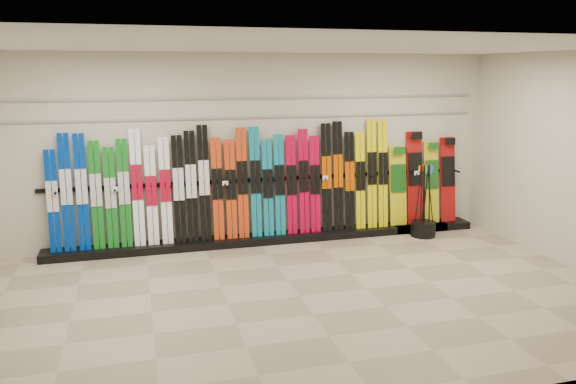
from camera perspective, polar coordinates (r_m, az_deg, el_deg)
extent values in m
plane|color=gray|center=(7.04, 1.18, -10.53)|extent=(8.00, 8.00, 0.00)
plane|color=beige|center=(9.00, -3.33, 4.40)|extent=(8.00, 0.00, 8.00)
plane|color=silver|center=(6.50, 1.30, 14.67)|extent=(8.00, 8.00, 0.00)
cube|color=black|center=(9.15, -1.54, -4.70)|extent=(8.00, 0.40, 0.12)
cube|color=#00309C|center=(8.81, -22.79, -0.89)|extent=(0.17, 0.17, 1.50)
cube|color=#00309C|center=(8.77, -21.58, -0.08)|extent=(0.17, 0.20, 1.73)
cube|color=#00309C|center=(8.75, -20.20, -0.03)|extent=(0.17, 0.19, 1.72)
cube|color=#126F1A|center=(8.74, -18.89, -0.33)|extent=(0.17, 0.18, 1.61)
cube|color=#126F1A|center=(8.74, -17.57, -0.58)|extent=(0.17, 0.17, 1.51)
cube|color=#126F1A|center=(8.72, -16.29, -0.13)|extent=(0.17, 0.18, 1.62)
cube|color=white|center=(8.71, -15.07, 0.40)|extent=(0.17, 0.20, 1.76)
cube|color=white|center=(8.73, -13.70, -0.36)|extent=(0.17, 0.17, 1.51)
cube|color=white|center=(8.73, -12.33, 0.12)|extent=(0.17, 0.19, 1.63)
cube|color=black|center=(8.74, -11.04, 0.26)|extent=(0.17, 0.19, 1.65)
cube|color=black|center=(8.75, -9.80, 0.53)|extent=(0.17, 0.19, 1.71)
cube|color=black|center=(8.77, -8.51, 0.87)|extent=(0.17, 0.20, 1.79)
cube|color=red|center=(8.81, -7.18, 0.31)|extent=(0.17, 0.18, 1.60)
cube|color=red|center=(8.84, -5.84, 0.25)|extent=(0.17, 0.18, 1.56)
cube|color=red|center=(8.86, -4.65, 0.91)|extent=(0.17, 0.20, 1.74)
cube|color=#0E7A94|center=(8.90, -3.32, 0.99)|extent=(0.17, 0.20, 1.74)
cube|color=#0E7A94|center=(8.96, -2.06, 0.38)|extent=(0.17, 0.18, 1.53)
cube|color=#0E7A94|center=(9.00, -0.86, 0.72)|extent=(0.17, 0.18, 1.62)
cube|color=#C1002B|center=(9.05, 0.35, 0.72)|extent=(0.17, 0.18, 1.60)
cube|color=#C1002B|center=(9.10, 1.61, 1.08)|extent=(0.17, 0.19, 1.69)
cube|color=#C1002B|center=(9.16, 2.76, 0.78)|extent=(0.17, 0.18, 1.57)
cube|color=black|center=(9.22, 3.93, 1.46)|extent=(0.17, 0.20, 1.77)
cube|color=black|center=(9.28, 5.11, 1.60)|extent=(0.17, 0.20, 1.80)
cube|color=black|center=(9.36, 6.27, 1.12)|extent=(0.17, 0.18, 1.62)
cube|color=#DFD304|center=(9.44, 7.36, 1.15)|extent=(0.17, 0.18, 1.61)
cube|color=#DFD304|center=(9.51, 8.51, 1.84)|extent=(0.17, 0.21, 1.82)
cube|color=#DFD304|center=(9.59, 9.62, 1.84)|extent=(0.17, 0.20, 1.80)
cube|color=gold|center=(9.78, 11.10, 0.62)|extent=(0.30, 0.21, 1.35)
cube|color=#990C0C|center=(9.92, 12.74, 1.41)|extent=(0.29, 0.24, 1.59)
cube|color=gold|center=(10.08, 14.35, 0.96)|extent=(0.27, 0.22, 1.40)
cube|color=#990C0C|center=(10.24, 15.91, 1.23)|extent=(0.28, 0.23, 1.47)
cylinder|color=black|center=(9.70, 13.57, -3.66)|extent=(0.41, 0.41, 0.25)
cylinder|color=black|center=(9.64, 13.37, -0.76)|extent=(0.09, 0.08, 1.18)
cylinder|color=black|center=(9.54, 13.03, -0.89)|extent=(0.09, 0.05, 1.18)
cylinder|color=black|center=(9.61, 14.30, -0.86)|extent=(0.15, 0.11, 1.17)
cylinder|color=black|center=(9.54, 13.73, -0.92)|extent=(0.09, 0.07, 1.18)
cylinder|color=black|center=(9.67, 14.16, -0.77)|extent=(0.04, 0.11, 1.18)
cylinder|color=black|center=(9.60, 13.70, -0.84)|extent=(0.07, 0.05, 1.18)
cylinder|color=black|center=(9.49, 14.15, -1.01)|extent=(0.05, 0.05, 1.18)
cylinder|color=black|center=(9.69, 13.77, -0.72)|extent=(0.03, 0.11, 1.18)
cylinder|color=black|center=(9.70, 13.60, -0.70)|extent=(0.06, 0.10, 1.18)
cube|color=gray|center=(8.93, -3.34, 7.56)|extent=(7.60, 0.02, 0.03)
cube|color=gray|center=(8.91, -3.37, 9.49)|extent=(7.60, 0.02, 0.03)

